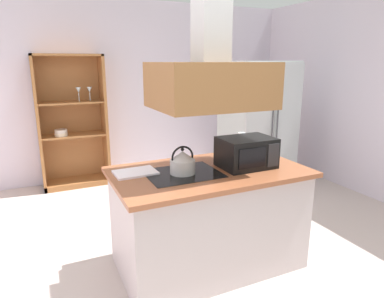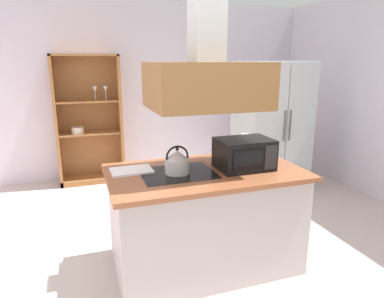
{
  "view_description": "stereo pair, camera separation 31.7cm",
  "coord_description": "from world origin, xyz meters",
  "px_view_note": "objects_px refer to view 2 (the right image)",
  "views": [
    {
      "loc": [
        -1.07,
        -2.34,
        1.8
      ],
      "look_at": [
        0.22,
        0.45,
        1.0
      ],
      "focal_mm": 31.7,
      "sensor_mm": 36.0,
      "label": 1
    },
    {
      "loc": [
        -0.77,
        -2.46,
        1.8
      ],
      "look_at": [
        0.22,
        0.45,
        1.0
      ],
      "focal_mm": 31.7,
      "sensor_mm": 36.0,
      "label": 2
    }
  ],
  "objects_px": {
    "dish_cabinet": "(89,127)",
    "microwave": "(244,154)",
    "cutting_board": "(131,171)",
    "kettle": "(177,162)",
    "wine_glass_on_counter": "(245,139)",
    "refrigerator": "(271,127)"
  },
  "relations": [
    {
      "from": "dish_cabinet",
      "to": "microwave",
      "type": "relative_size",
      "value": 4.12
    },
    {
      "from": "cutting_board",
      "to": "microwave",
      "type": "height_order",
      "value": "microwave"
    },
    {
      "from": "kettle",
      "to": "microwave",
      "type": "xyz_separation_m",
      "value": [
        0.58,
        -0.06,
        0.03
      ]
    },
    {
      "from": "cutting_board",
      "to": "microwave",
      "type": "distance_m",
      "value": 0.97
    },
    {
      "from": "dish_cabinet",
      "to": "wine_glass_on_counter",
      "type": "xyz_separation_m",
      "value": [
        1.39,
        -2.32,
        0.21
      ]
    },
    {
      "from": "refrigerator",
      "to": "cutting_board",
      "type": "bearing_deg",
      "value": -148.12
    },
    {
      "from": "microwave",
      "to": "dish_cabinet",
      "type": "bearing_deg",
      "value": 113.14
    },
    {
      "from": "refrigerator",
      "to": "wine_glass_on_counter",
      "type": "xyz_separation_m",
      "value": [
        -1.01,
        -1.15,
        0.15
      ]
    },
    {
      "from": "dish_cabinet",
      "to": "cutting_board",
      "type": "distance_m",
      "value": 2.53
    },
    {
      "from": "refrigerator",
      "to": "wine_glass_on_counter",
      "type": "relative_size",
      "value": 8.75
    },
    {
      "from": "refrigerator",
      "to": "kettle",
      "type": "relative_size",
      "value": 7.75
    },
    {
      "from": "dish_cabinet",
      "to": "cutting_board",
      "type": "bearing_deg",
      "value": -84.6
    },
    {
      "from": "kettle",
      "to": "wine_glass_on_counter",
      "type": "xyz_separation_m",
      "value": [
        0.8,
        0.36,
        0.05
      ]
    },
    {
      "from": "microwave",
      "to": "wine_glass_on_counter",
      "type": "distance_m",
      "value": 0.48
    },
    {
      "from": "kettle",
      "to": "wine_glass_on_counter",
      "type": "bearing_deg",
      "value": 24.43
    },
    {
      "from": "refrigerator",
      "to": "dish_cabinet",
      "type": "bearing_deg",
      "value": 154.04
    },
    {
      "from": "refrigerator",
      "to": "cutting_board",
      "type": "xyz_separation_m",
      "value": [
        -2.17,
        -1.35,
        0.01
      ]
    },
    {
      "from": "refrigerator",
      "to": "kettle",
      "type": "bearing_deg",
      "value": -140.2
    },
    {
      "from": "dish_cabinet",
      "to": "cutting_board",
      "type": "relative_size",
      "value": 5.58
    },
    {
      "from": "wine_glass_on_counter",
      "to": "kettle",
      "type": "bearing_deg",
      "value": -155.57
    },
    {
      "from": "refrigerator",
      "to": "kettle",
      "type": "xyz_separation_m",
      "value": [
        -1.81,
        -1.51,
        0.1
      ]
    },
    {
      "from": "dish_cabinet",
      "to": "refrigerator",
      "type": "bearing_deg",
      "value": -25.96
    }
  ]
}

